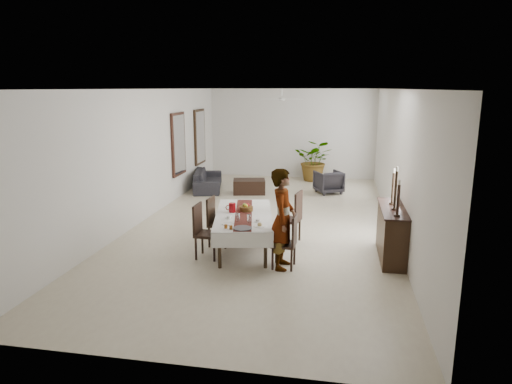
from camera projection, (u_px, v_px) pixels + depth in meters
name	position (u px, v px, depth m)	size (l,w,h in m)	color
floor	(265.00, 222.00, 11.18)	(6.00, 12.00, 0.00)	beige
ceiling	(266.00, 89.00, 10.47)	(6.00, 12.00, 0.02)	white
wall_back	(292.00, 134.00, 16.58)	(6.00, 0.02, 3.20)	silver
wall_front	(178.00, 238.00, 5.07)	(6.00, 0.02, 3.20)	silver
wall_left	(147.00, 155.00, 11.35)	(0.02, 12.00, 3.20)	silver
wall_right	(396.00, 162.00, 10.30)	(0.02, 12.00, 3.20)	silver
dining_table_top	(244.00, 216.00, 9.27)	(0.95, 2.28, 0.05)	black
table_leg_fl	(220.00, 251.00, 8.29)	(0.07, 0.07, 0.67)	black
table_leg_fr	(265.00, 251.00, 8.29)	(0.07, 0.07, 0.67)	black
table_leg_bl	(227.00, 218.00, 10.40)	(0.07, 0.07, 0.67)	black
table_leg_br	(263.00, 218.00, 10.41)	(0.07, 0.07, 0.67)	black
tablecloth_top	(244.00, 214.00, 9.26)	(1.12, 2.45, 0.01)	silver
tablecloth_drape_left	(216.00, 221.00, 9.29)	(0.01, 2.45, 0.29)	silver
tablecloth_drape_right	(271.00, 221.00, 9.30)	(0.01, 2.45, 0.29)	white
tablecloth_drape_near	(242.00, 240.00, 8.10)	(1.12, 0.01, 0.29)	white
tablecloth_drape_far	(245.00, 206.00, 10.48)	(1.12, 0.01, 0.29)	silver
table_runner	(244.00, 214.00, 9.26)	(0.33, 2.38, 0.00)	#5D211A
red_pitcher	(232.00, 208.00, 9.38)	(0.14, 0.14, 0.19)	maroon
pitcher_handle	(228.00, 208.00, 9.38)	(0.11, 0.11, 0.02)	maroon
wine_glass_near	(249.00, 219.00, 8.64)	(0.07, 0.07, 0.16)	silver
wine_glass_mid	(238.00, 217.00, 8.73)	(0.07, 0.07, 0.16)	silver
teacup_right	(258.00, 221.00, 8.70)	(0.09, 0.09, 0.06)	silver
saucer_right	(258.00, 222.00, 8.71)	(0.14, 0.14, 0.01)	white
teacup_left	(229.00, 217.00, 8.93)	(0.09, 0.09, 0.06)	white
saucer_left	(229.00, 218.00, 8.93)	(0.14, 0.14, 0.01)	silver
plate_near_right	(260.00, 226.00, 8.43)	(0.23, 0.23, 0.01)	white
bread_near_right	(260.00, 225.00, 8.42)	(0.09, 0.09, 0.09)	tan
plate_near_left	(228.00, 224.00, 8.56)	(0.23, 0.23, 0.01)	silver
plate_far_left	(230.00, 207.00, 9.77)	(0.23, 0.23, 0.01)	white
serving_tray	(243.00, 228.00, 8.29)	(0.34, 0.34, 0.02)	#3C3B40
jam_jar_a	(231.00, 227.00, 8.25)	(0.06, 0.06, 0.07)	brown
jam_jar_b	(226.00, 226.00, 8.31)	(0.06, 0.06, 0.07)	#995116
fruit_basket	(246.00, 209.00, 9.48)	(0.29, 0.29, 0.10)	brown
fruit_red	(248.00, 205.00, 9.49)	(0.09, 0.09, 0.09)	#A31017
fruit_green	(244.00, 205.00, 9.49)	(0.08, 0.08, 0.08)	olive
fruit_yellow	(246.00, 206.00, 9.42)	(0.08, 0.08, 0.08)	yellow
chair_right_near_seat	(284.00, 244.00, 8.31)	(0.42, 0.42, 0.05)	black
chair_right_near_leg_fl	(291.00, 261.00, 8.16)	(0.04, 0.04, 0.42)	black
chair_right_near_leg_fr	(294.00, 254.00, 8.48)	(0.04, 0.04, 0.42)	black
chair_right_near_leg_bl	(273.00, 259.00, 8.23)	(0.04, 0.04, 0.42)	black
chair_right_near_leg_br	(276.00, 252.00, 8.56)	(0.04, 0.04, 0.42)	black
chair_right_near_back	(295.00, 230.00, 8.20)	(0.42, 0.04, 0.54)	black
chair_right_far_seat	(288.00, 220.00, 9.67)	(0.47, 0.47, 0.05)	black
chair_right_far_leg_fl	(294.00, 235.00, 9.48)	(0.05, 0.05, 0.47)	black
chair_right_far_leg_fr	(300.00, 230.00, 9.83)	(0.05, 0.05, 0.47)	black
chair_right_far_leg_bl	(277.00, 233.00, 9.62)	(0.05, 0.05, 0.47)	black
chair_right_far_leg_br	(283.00, 228.00, 9.97)	(0.05, 0.05, 0.47)	black
chair_right_far_back	(298.00, 206.00, 9.52)	(0.47, 0.04, 0.60)	black
chair_left_near_seat	(208.00, 234.00, 8.79)	(0.45, 0.45, 0.05)	black
chair_left_near_leg_fl	(202.00, 243.00, 9.06)	(0.04, 0.04, 0.44)	black
chair_left_near_leg_fr	(196.00, 249.00, 8.71)	(0.04, 0.04, 0.44)	black
chair_left_near_leg_bl	(220.00, 244.00, 8.98)	(0.04, 0.04, 0.44)	black
chair_left_near_leg_br	(214.00, 250.00, 8.63)	(0.04, 0.04, 0.44)	black
chair_left_near_back	(197.00, 218.00, 8.76)	(0.45, 0.04, 0.57)	black
chair_left_far_seat	(220.00, 225.00, 9.47)	(0.43, 0.43, 0.05)	black
chair_left_far_leg_fl	(215.00, 232.00, 9.74)	(0.04, 0.04, 0.43)	black
chair_left_far_leg_fr	(209.00, 237.00, 9.41)	(0.04, 0.04, 0.43)	black
chair_left_far_leg_bl	(231.00, 234.00, 9.64)	(0.04, 0.04, 0.43)	black
chair_left_far_leg_br	(225.00, 239.00, 9.31)	(0.04, 0.04, 0.43)	black
chair_left_far_back	(211.00, 210.00, 9.46)	(0.43, 0.04, 0.55)	black
woman	(283.00, 219.00, 8.20)	(0.67, 0.44, 1.84)	#9B9EA4
sideboard_body	(392.00, 234.00, 8.77)	(0.43, 1.62, 0.97)	black
sideboard_top	(393.00, 209.00, 8.66)	(0.47, 1.68, 0.03)	black
candlestick_near_base	(397.00, 215.00, 8.08)	(0.11, 0.11, 0.03)	black
candlestick_near_shaft	(398.00, 200.00, 8.02)	(0.05, 0.05, 0.54)	black
candlestick_near_candle	(399.00, 182.00, 7.95)	(0.04, 0.04, 0.09)	beige
candlestick_mid_base	(394.00, 209.00, 8.50)	(0.11, 0.11, 0.03)	black
candlestick_mid_shaft	(396.00, 190.00, 8.42)	(0.05, 0.05, 0.70)	black
candlestick_mid_candle	(397.00, 169.00, 8.33)	(0.04, 0.04, 0.09)	silver
candlestick_far_base	(392.00, 203.00, 8.91)	(0.11, 0.11, 0.03)	black
candlestick_far_shaft	(393.00, 188.00, 8.84)	(0.05, 0.05, 0.59)	black
candlestick_far_candle	(394.00, 171.00, 8.77)	(0.04, 0.04, 0.09)	silver
sofa	(208.00, 180.00, 14.80)	(2.10, 0.82, 0.61)	#27252A
armchair	(329.00, 182.00, 14.24)	(0.75, 0.77, 0.70)	#2D2A30
coffee_table	(249.00, 186.00, 14.23)	(0.98, 0.65, 0.44)	black
potted_plant	(315.00, 160.00, 16.07)	(1.31, 1.14, 1.46)	#2A5E25
mirror_frame_near	(178.00, 144.00, 13.45)	(0.06, 1.05, 1.85)	black
mirror_glass_near	(180.00, 144.00, 13.45)	(0.01, 0.90, 1.70)	white
mirror_frame_far	(200.00, 137.00, 15.47)	(0.06, 1.05, 1.85)	black
mirror_glass_far	(201.00, 137.00, 15.46)	(0.01, 0.90, 1.70)	white
fan_rod	(282.00, 92.00, 13.37)	(0.04, 0.04, 0.20)	white
fan_hub	(282.00, 99.00, 13.41)	(0.16, 0.16, 0.08)	silver
fan_blade_n	(283.00, 99.00, 13.75)	(0.10, 0.55, 0.01)	beige
fan_blade_s	(280.00, 99.00, 13.07)	(0.10, 0.55, 0.01)	silver
fan_blade_e	(294.00, 99.00, 13.35)	(0.55, 0.10, 0.01)	white
fan_blade_w	(270.00, 99.00, 13.47)	(0.55, 0.10, 0.01)	white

